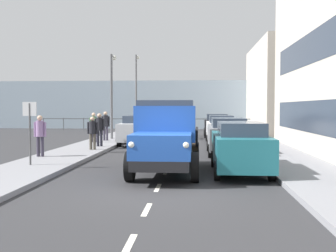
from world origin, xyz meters
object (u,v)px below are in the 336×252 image
object	(u,v)px
truck_vintage_blue	(166,139)
car_white_kerbside_2	(221,129)
lamp_post_far	(136,86)
pedestrian_in_dark_coat	(94,125)
car_silver_oppositeside_0	(138,129)
car_black_kerbside_3	(217,125)
car_teal_kerbside_near	(240,147)
pedestrian_couple_a	(40,132)
pedestrian_couple_b	(99,127)
pedestrian_by_lamp	(92,130)
street_sign	(30,122)
car_grey_kerbside_1	(228,135)
lamp_post_promenade	(112,88)
pedestrian_with_bag	(106,123)

from	to	relation	value
truck_vintage_blue	car_white_kerbside_2	world-z (taller)	truck_vintage_blue
car_white_kerbside_2	lamp_post_far	world-z (taller)	lamp_post_far
pedestrian_in_dark_coat	car_silver_oppositeside_0	bearing A→B (deg)	-170.28
car_black_kerbside_3	car_teal_kerbside_near	bearing A→B (deg)	90.00
pedestrian_couple_a	pedestrian_couple_b	bearing A→B (deg)	-106.76
truck_vintage_blue	pedestrian_by_lamp	size ratio (longest dim) A/B	3.52
truck_vintage_blue	car_silver_oppositeside_0	world-z (taller)	truck_vintage_blue
car_white_kerbside_2	street_sign	bearing A→B (deg)	56.37
car_grey_kerbside_1	car_teal_kerbside_near	bearing A→B (deg)	90.00
car_teal_kerbside_near	car_grey_kerbside_1	xyz separation A→B (m)	(0.00, -5.51, 0.00)
car_teal_kerbside_near	lamp_post_promenade	world-z (taller)	lamp_post_promenade
pedestrian_with_bag	street_sign	xyz separation A→B (m)	(0.23, 10.80, 0.47)
car_black_kerbside_3	pedestrian_with_bag	world-z (taller)	pedestrian_with_bag
truck_vintage_blue	car_black_kerbside_3	xyz separation A→B (m)	(-2.44, -17.33, -0.28)
lamp_post_far	car_teal_kerbside_near	bearing A→B (deg)	106.93
pedestrian_couple_a	pedestrian_by_lamp	bearing A→B (deg)	-116.69
pedestrian_in_dark_coat	street_sign	world-z (taller)	street_sign
car_black_kerbside_3	street_sign	size ratio (longest dim) A/B	1.78
pedestrian_with_bag	car_white_kerbside_2	bearing A→B (deg)	-177.71
street_sign	pedestrian_with_bag	bearing A→B (deg)	-91.23
car_teal_kerbside_near	lamp_post_promenade	bearing A→B (deg)	-61.31
car_teal_kerbside_near	lamp_post_far	xyz separation A→B (m)	(7.00, -23.01, 3.30)
car_black_kerbside_3	pedestrian_in_dark_coat	bearing A→B (deg)	43.45
street_sign	truck_vintage_blue	bearing A→B (deg)	170.35
truck_vintage_blue	pedestrian_couple_a	world-z (taller)	truck_vintage_blue
car_white_kerbside_2	pedestrian_by_lamp	distance (m)	8.69
car_grey_kerbside_1	car_black_kerbside_3	world-z (taller)	same
lamp_post_far	pedestrian_by_lamp	bearing A→B (deg)	91.62
pedestrian_with_bag	car_teal_kerbside_near	bearing A→B (deg)	122.42
car_grey_kerbside_1	pedestrian_by_lamp	xyz separation A→B (m)	(6.52, -0.26, 0.19)
pedestrian_by_lamp	pedestrian_with_bag	bearing A→B (deg)	-83.52
car_white_kerbside_2	car_silver_oppositeside_0	world-z (taller)	same
pedestrian_in_dark_coat	pedestrian_with_bag	xyz separation A→B (m)	(-0.38, -1.43, 0.04)
car_teal_kerbside_near	pedestrian_by_lamp	bearing A→B (deg)	-41.56
car_teal_kerbside_near	car_black_kerbside_3	world-z (taller)	same
pedestrian_by_lamp	lamp_post_promenade	xyz separation A→B (m)	(0.56, -7.16, 2.44)
car_teal_kerbside_near	car_black_kerbside_3	distance (m)	16.93
truck_vintage_blue	lamp_post_far	world-z (taller)	lamp_post_far
pedestrian_couple_a	lamp_post_far	distance (m)	20.38
car_black_kerbside_3	pedestrian_in_dark_coat	xyz separation A→B (m)	(7.52, 7.12, 0.29)
truck_vintage_blue	lamp_post_promenade	distance (m)	14.30
car_white_kerbside_2	lamp_post_far	xyz separation A→B (m)	(7.00, -11.48, 3.30)
pedestrian_with_bag	truck_vintage_blue	bearing A→B (deg)	111.99
car_silver_oppositeside_0	pedestrian_with_bag	size ratio (longest dim) A/B	2.51
car_grey_kerbside_1	pedestrian_in_dark_coat	world-z (taller)	pedestrian_in_dark_coat
pedestrian_couple_b	pedestrian_with_bag	size ratio (longest dim) A/B	0.97
lamp_post_promenade	lamp_post_far	size ratio (longest dim) A/B	0.81
car_white_kerbside_2	pedestrian_couple_a	distance (m)	11.77
pedestrian_couple_a	pedestrian_in_dark_coat	world-z (taller)	pedestrian_in_dark_coat
truck_vintage_blue	pedestrian_with_bag	world-z (taller)	truck_vintage_blue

